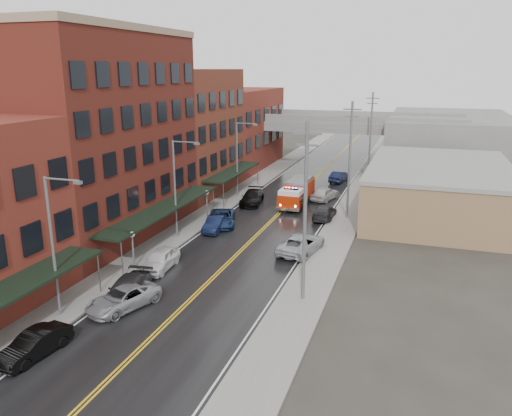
% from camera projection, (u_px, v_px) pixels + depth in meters
% --- Properties ---
extents(road, '(11.00, 160.00, 0.02)m').
position_uv_depth(road, '(266.00, 226.00, 49.50)').
color(road, black).
rests_on(road, ground).
extents(sidewalk_left, '(3.00, 160.00, 0.15)m').
position_uv_depth(sidewalk_left, '(199.00, 218.00, 51.69)').
color(sidewalk_left, slate).
rests_on(sidewalk_left, ground).
extents(sidewalk_right, '(3.00, 160.00, 0.15)m').
position_uv_depth(sidewalk_right, '(340.00, 232.00, 47.26)').
color(sidewalk_right, slate).
rests_on(sidewalk_right, ground).
extents(curb_left, '(0.30, 160.00, 0.15)m').
position_uv_depth(curb_left, '(214.00, 220.00, 51.19)').
color(curb_left, gray).
rests_on(curb_left, ground).
extents(curb_right, '(0.30, 160.00, 0.15)m').
position_uv_depth(curb_right, '(323.00, 231.00, 47.76)').
color(curb_right, gray).
rests_on(curb_right, ground).
extents(brick_building_b, '(9.00, 20.00, 18.00)m').
position_uv_depth(brick_building_b, '(102.00, 139.00, 44.71)').
color(brick_building_b, '#4C1E14').
rests_on(brick_building_b, ground).
extents(brick_building_c, '(9.00, 15.00, 15.00)m').
position_uv_depth(brick_building_c, '(189.00, 132.00, 61.10)').
color(brick_building_c, brown).
rests_on(brick_building_c, ground).
extents(brick_building_far, '(9.00, 20.00, 12.00)m').
position_uv_depth(brick_building_far, '(238.00, 129.00, 77.50)').
color(brick_building_far, maroon).
rests_on(brick_building_far, ground).
extents(tan_building, '(14.00, 22.00, 5.00)m').
position_uv_depth(tan_building, '(438.00, 191.00, 53.11)').
color(tan_building, '#8E6A4C').
rests_on(tan_building, ground).
extents(right_far_block, '(18.00, 30.00, 8.00)m').
position_uv_depth(right_far_block, '(448.00, 140.00, 79.51)').
color(right_far_block, slate).
rests_on(right_far_block, ground).
extents(awning_1, '(2.60, 18.00, 3.09)m').
position_uv_depth(awning_1, '(164.00, 209.00, 44.57)').
color(awning_1, black).
rests_on(awning_1, ground).
extents(awning_2, '(2.60, 13.00, 3.09)m').
position_uv_depth(awning_2, '(233.00, 172.00, 60.56)').
color(awning_2, black).
rests_on(awning_2, ground).
extents(globe_lamp_1, '(0.44, 0.44, 3.12)m').
position_uv_depth(globe_lamp_1, '(132.00, 242.00, 38.02)').
color(globe_lamp_1, '#59595B').
rests_on(globe_lamp_1, ground).
extents(globe_lamp_2, '(0.44, 0.44, 3.12)m').
position_uv_depth(globe_lamp_2, '(207.00, 198.00, 50.82)').
color(globe_lamp_2, '#59595B').
rests_on(globe_lamp_2, ground).
extents(street_lamp_0, '(2.64, 0.22, 9.00)m').
position_uv_depth(street_lamp_0, '(55.00, 239.00, 29.98)').
color(street_lamp_0, '#59595B').
rests_on(street_lamp_0, ground).
extents(street_lamp_1, '(2.64, 0.22, 9.00)m').
position_uv_depth(street_lamp_1, '(177.00, 183.00, 44.60)').
color(street_lamp_1, '#59595B').
rests_on(street_lamp_1, ground).
extents(street_lamp_2, '(2.64, 0.22, 9.00)m').
position_uv_depth(street_lamp_2, '(239.00, 155.00, 59.22)').
color(street_lamp_2, '#59595B').
rests_on(street_lamp_2, ground).
extents(utility_pole_0, '(1.80, 0.24, 12.00)m').
position_uv_depth(utility_pole_0, '(305.00, 210.00, 31.90)').
color(utility_pole_0, '#59595B').
rests_on(utility_pole_0, ground).
extents(utility_pole_1, '(1.80, 0.24, 12.00)m').
position_uv_depth(utility_pole_1, '(350.00, 159.00, 50.18)').
color(utility_pole_1, '#59595B').
rests_on(utility_pole_1, ground).
extents(utility_pole_2, '(1.80, 0.24, 12.00)m').
position_uv_depth(utility_pole_2, '(371.00, 135.00, 68.46)').
color(utility_pole_2, '#59595B').
rests_on(utility_pole_2, ground).
extents(overpass, '(40.00, 10.00, 7.50)m').
position_uv_depth(overpass, '(328.00, 129.00, 77.13)').
color(overpass, slate).
rests_on(overpass, ground).
extents(fire_truck, '(3.17, 7.76, 2.82)m').
position_uv_depth(fire_truck, '(297.00, 192.00, 56.58)').
color(fire_truck, '#AD2408').
rests_on(fire_truck, ground).
extents(parked_car_left_1, '(2.00, 4.44, 1.41)m').
position_uv_depth(parked_car_left_1, '(34.00, 345.00, 26.88)').
color(parked_car_left_1, black).
rests_on(parked_car_left_1, ground).
extents(parked_car_left_2, '(3.90, 5.53, 1.40)m').
position_uv_depth(parked_car_left_2, '(123.00, 298.00, 32.31)').
color(parked_car_left_2, gray).
rests_on(parked_car_left_2, ground).
extents(parked_car_left_3, '(2.75, 5.39, 1.50)m').
position_uv_depth(parked_car_left_3, '(127.00, 290.00, 33.43)').
color(parked_car_left_3, '#262528').
rests_on(parked_car_left_3, ground).
extents(parked_car_left_4, '(2.15, 4.68, 1.56)m').
position_uv_depth(parked_car_left_4, '(160.00, 260.00, 38.61)').
color(parked_car_left_4, silver).
rests_on(parked_car_left_4, ground).
extents(parked_car_left_5, '(1.91, 4.42, 1.41)m').
position_uv_depth(parked_car_left_5, '(215.00, 224.00, 47.83)').
color(parked_car_left_5, '#0E1632').
rests_on(parked_car_left_5, ground).
extents(parked_car_left_6, '(4.10, 5.82, 1.47)m').
position_uv_depth(parked_car_left_6, '(222.00, 218.00, 49.50)').
color(parked_car_left_6, navy).
rests_on(parked_car_left_6, ground).
extents(parked_car_left_7, '(2.93, 5.66, 1.57)m').
position_uv_depth(parked_car_left_7, '(252.00, 197.00, 57.24)').
color(parked_car_left_7, black).
rests_on(parked_car_left_7, ground).
extents(parked_car_right_0, '(3.54, 6.11, 1.60)m').
position_uv_depth(parked_car_right_0, '(301.00, 244.00, 42.10)').
color(parked_car_right_0, '#ACAEB5').
rests_on(parked_car_right_0, ground).
extents(parked_car_right_1, '(1.98, 4.79, 1.39)m').
position_uv_depth(parked_car_right_1, '(325.00, 212.00, 51.63)').
color(parked_car_right_1, '#27272A').
rests_on(parked_car_right_1, ground).
extents(parked_car_right_2, '(3.08, 5.02, 1.60)m').
position_uv_depth(parked_car_right_2, '(325.00, 194.00, 58.97)').
color(parked_car_right_2, beige).
rests_on(parked_car_right_2, ground).
extents(parked_car_right_3, '(2.29, 4.74, 1.50)m').
position_uv_depth(parked_car_right_3, '(339.00, 177.00, 68.49)').
color(parked_car_right_3, black).
rests_on(parked_car_right_3, ground).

